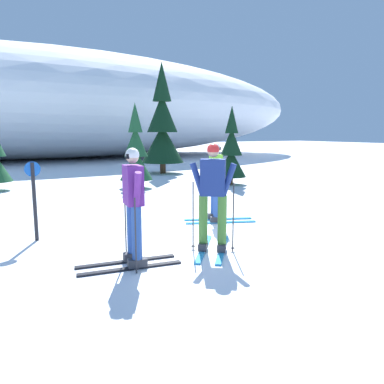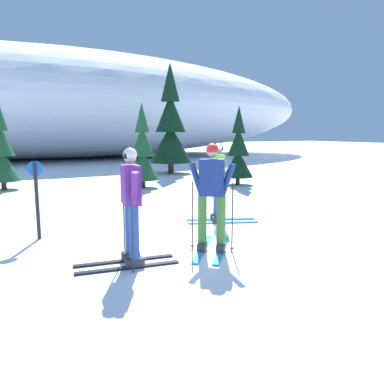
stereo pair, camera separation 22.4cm
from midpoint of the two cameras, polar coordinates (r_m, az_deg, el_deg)
name	(u,v)px [view 1 (the left image)]	position (r m, az deg, el deg)	size (l,w,h in m)	color
ground_plane	(190,239)	(7.28, -1.23, -7.11)	(120.00, 120.00, 0.00)	white
skier_purple_jacket	(133,205)	(5.76, -9.95, -1.88)	(1.60, 0.79, 1.79)	black
skier_navy_jacket	(213,196)	(6.34, 2.14, -0.53)	(1.30, 1.53, 1.84)	#2893CC
skier_lime_jacket	(216,181)	(8.52, 2.86, 1.72)	(1.63, 0.96, 1.78)	#2893CC
pine_tree_center	(136,153)	(13.83, -8.90, 5.84)	(1.18, 1.18, 3.06)	#47301E
pine_tree_center_right	(162,128)	(18.71, -4.82, 9.61)	(2.05, 2.05, 5.32)	#47301E
pine_tree_far_right	(231,152)	(14.70, 5.49, 6.00)	(1.16, 1.16, 3.01)	#47301E
snow_ridge_background	(40,105)	(31.84, -22.10, 11.97)	(44.05, 20.83, 8.03)	white
trail_marker_post	(34,196)	(7.64, -23.41, -0.59)	(0.28, 0.07, 1.49)	black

